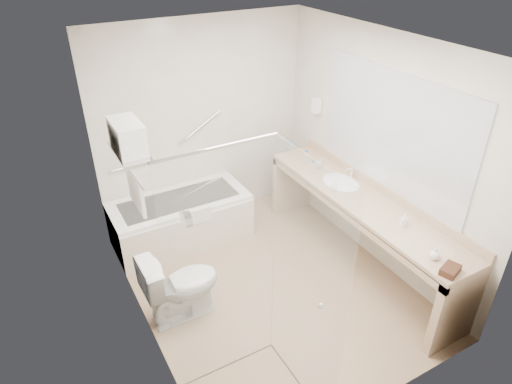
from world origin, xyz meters
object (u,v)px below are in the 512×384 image
toilet (181,285)px  amenity_basket (450,270)px  water_bottle_left (313,168)px  bathtub (181,219)px  vanity_counter (360,216)px

toilet → amenity_basket: 2.40m
toilet → water_bottle_left: 1.97m
amenity_basket → bathtub: bearing=117.6°
amenity_basket → water_bottle_left: size_ratio=1.01×
bathtub → toilet: toilet is taller
bathtub → vanity_counter: 2.09m
vanity_counter → amenity_basket: bearing=-96.6°
toilet → vanity_counter: bearing=-97.1°
vanity_counter → toilet: bearing=173.7°
bathtub → toilet: (-0.45, -1.17, 0.09)m
toilet → bathtub: bearing=-21.8°
vanity_counter → water_bottle_left: size_ratio=14.94×
bathtub → water_bottle_left: 1.67m
toilet → water_bottle_left: (1.83, 0.48, 0.57)m
vanity_counter → water_bottle_left: (-0.15, 0.69, 0.29)m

